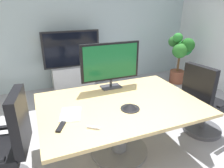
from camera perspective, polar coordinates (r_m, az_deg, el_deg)
The scene contains 12 objects.
ground_plane at distance 2.74m, azimuth 5.64°, elevation -20.66°, with size 6.82×6.82×0.00m, color #99999E.
wall_back_glass_partition at distance 4.72m, azimuth -10.44°, elevation 17.07°, with size 5.82×0.10×2.92m, color #9EB2B7.
conference_table at distance 2.54m, azimuth 2.14°, elevation -8.68°, with size 1.91×1.32×0.72m.
office_chair_left at distance 2.40m, azimuth -27.47°, elevation -16.56°, with size 0.63×0.61×1.09m.
office_chair_right at distance 3.22m, azimuth 24.10°, elevation -5.71°, with size 0.63×0.61×1.09m.
tv_monitor at distance 2.77m, azimuth -0.37°, elevation 5.97°, with size 0.84×0.18×0.64m.
wall_display_unit at distance 4.54m, azimuth -10.93°, elevation 3.66°, with size 1.20×0.36×1.31m.
potted_plant at distance 5.01m, azimuth 18.85°, elevation 8.16°, with size 0.62×0.60×1.21m.
conference_phone at distance 2.32m, azimuth 5.14°, elevation -6.32°, with size 0.22×0.22×0.07m.
remote_control at distance 2.07m, azimuth -14.24°, elevation -11.59°, with size 0.05×0.17×0.02m, color black.
whiteboard_marker at distance 2.00m, azimuth -5.25°, elevation -12.16°, with size 0.13×0.02×0.02m, color silver.
paper_notepad at distance 2.26m, azimuth -11.59°, elevation -8.32°, with size 0.21×0.30×0.01m, color white.
Camera 1 is at (-0.98, -1.75, 1.86)m, focal length 32.41 mm.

